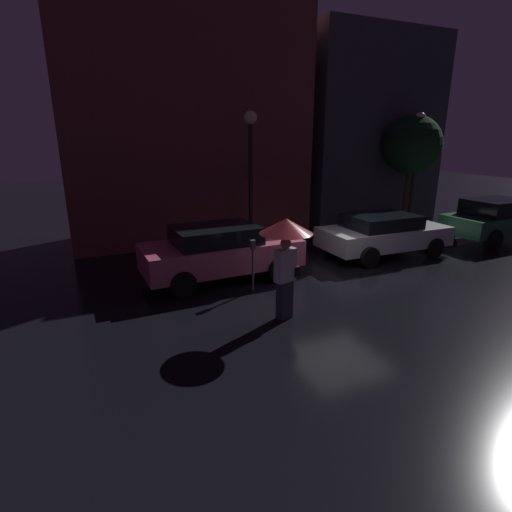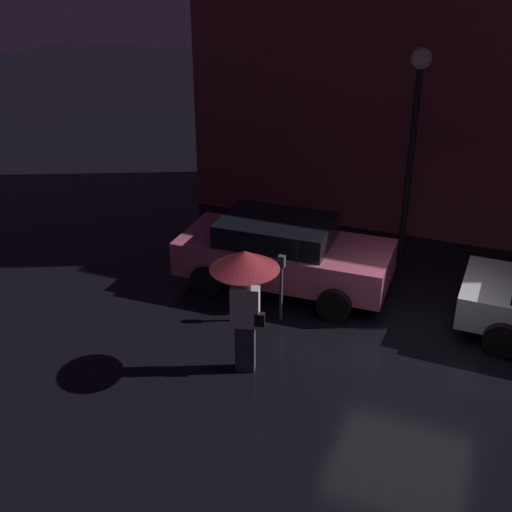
{
  "view_description": "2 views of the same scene",
  "coord_description": "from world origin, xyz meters",
  "views": [
    {
      "loc": [
        -6.24,
        -8.31,
        3.76
      ],
      "look_at": [
        -2.45,
        0.2,
        0.93
      ],
      "focal_mm": 28.0,
      "sensor_mm": 36.0,
      "label": 1
    },
    {
      "loc": [
        0.93,
        -9.45,
        6.34
      ],
      "look_at": [
        -2.99,
        0.22,
        1.25
      ],
      "focal_mm": 45.0,
      "sensor_mm": 36.0,
      "label": 2
    }
  ],
  "objects": [
    {
      "name": "street_lamp_far",
      "position": [
        6.06,
        3.87,
        3.2
      ],
      "size": [
        0.42,
        0.42,
        4.6
      ],
      "color": "black",
      "rests_on": "ground"
    },
    {
      "name": "street_lamp_near",
      "position": [
        -0.97,
        3.97,
        3.15
      ],
      "size": [
        0.43,
        0.43,
        4.5
      ],
      "color": "black",
      "rests_on": "ground"
    },
    {
      "name": "parked_car_green",
      "position": [
        7.73,
        1.28,
        0.8
      ],
      "size": [
        4.14,
        1.97,
        1.53
      ],
      "rotation": [
        0.0,
        0.0,
        0.02
      ],
      "color": "#1E5638",
      "rests_on": "ground"
    },
    {
      "name": "parking_meter",
      "position": [
        -2.51,
        0.26,
        0.82
      ],
      "size": [
        0.12,
        0.1,
        1.32
      ],
      "color": "#4C5154",
      "rests_on": "ground"
    },
    {
      "name": "parked_car_white",
      "position": [
        2.61,
        1.47,
        0.72
      ],
      "size": [
        4.21,
        2.05,
        1.34
      ],
      "rotation": [
        0.0,
        0.0,
        -0.02
      ],
      "color": "silver",
      "rests_on": "ground"
    },
    {
      "name": "parked_car_pink",
      "position": [
        -2.92,
        1.48,
        0.78
      ],
      "size": [
        4.27,
        2.0,
        1.47
      ],
      "rotation": [
        0.0,
        0.0,
        0.03
      ],
      "color": "#DB6684",
      "rests_on": "ground"
    },
    {
      "name": "pedestrian_with_umbrella",
      "position": [
        -2.51,
        -1.43,
        1.71
      ],
      "size": [
        1.09,
        1.09,
        2.17
      ],
      "rotation": [
        0.0,
        0.0,
        3.4
      ],
      "color": "#383842",
      "rests_on": "ground"
    },
    {
      "name": "building_facade_right",
      "position": [
        5.62,
        6.5,
        3.95
      ],
      "size": [
        6.21,
        3.0,
        7.89
      ],
      "color": "#3D3D47",
      "rests_on": "ground"
    },
    {
      "name": "street_tree",
      "position": [
        6.11,
        4.2,
        3.37
      ],
      "size": [
        2.31,
        2.31,
        4.54
      ],
      "color": "#473323",
      "rests_on": "ground"
    },
    {
      "name": "ground_plane",
      "position": [
        0.0,
        0.0,
        0.0
      ],
      "size": [
        60.0,
        60.0,
        0.0
      ],
      "primitive_type": "plane",
      "color": "black"
    },
    {
      "name": "building_facade_left",
      "position": [
        -2.31,
        6.5,
        4.83
      ],
      "size": [
        8.61,
        3.0,
        9.67
      ],
      "color": "brown",
      "rests_on": "ground"
    }
  ]
}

